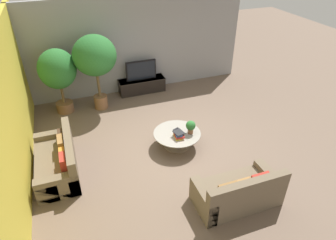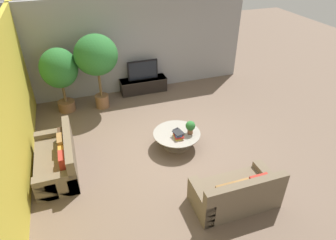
# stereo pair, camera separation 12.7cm
# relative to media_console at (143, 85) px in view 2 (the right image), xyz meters

# --- Properties ---
(ground_plane) EXTENTS (24.00, 24.00, 0.00)m
(ground_plane) POSITION_rel_media_console_xyz_m (-0.17, -2.94, -0.24)
(ground_plane) COLOR brown
(back_wall_stone) EXTENTS (7.40, 0.12, 3.00)m
(back_wall_stone) POSITION_rel_media_console_xyz_m (-0.17, 0.32, 1.26)
(back_wall_stone) COLOR #939399
(back_wall_stone) RESTS_ON ground
(side_wall_left) EXTENTS (0.12, 7.40, 3.00)m
(side_wall_left) POSITION_rel_media_console_xyz_m (-3.43, -2.74, 1.26)
(side_wall_left) COLOR gold
(side_wall_left) RESTS_ON ground
(media_console) EXTENTS (1.52, 0.50, 0.45)m
(media_console) POSITION_rel_media_console_xyz_m (0.00, 0.00, 0.00)
(media_console) COLOR black
(media_console) RESTS_ON ground
(television) EXTENTS (0.97, 0.13, 0.63)m
(television) POSITION_rel_media_console_xyz_m (0.00, -0.00, 0.53)
(television) COLOR black
(television) RESTS_ON media_console
(coffee_table) EXTENTS (1.16, 1.16, 0.39)m
(coffee_table) POSITION_rel_media_console_xyz_m (0.01, -3.13, 0.04)
(coffee_table) COLOR #756656
(coffee_table) RESTS_ON ground
(couch_by_wall) EXTENTS (0.84, 1.81, 0.84)m
(couch_by_wall) POSITION_rel_media_console_xyz_m (-2.78, -3.09, 0.06)
(couch_by_wall) COLOR brown
(couch_by_wall) RESTS_ON ground
(couch_near_entry) EXTENTS (1.65, 0.84, 0.84)m
(couch_near_entry) POSITION_rel_media_console_xyz_m (0.45, -5.25, 0.05)
(couch_near_entry) COLOR brown
(couch_near_entry) RESTS_ON ground
(potted_palm_tall) EXTENTS (1.04, 1.04, 1.90)m
(potted_palm_tall) POSITION_rel_media_console_xyz_m (-2.47, -0.42, 1.04)
(potted_palm_tall) COLOR brown
(potted_palm_tall) RESTS_ON ground
(potted_palm_corner) EXTENTS (1.20, 1.20, 2.22)m
(potted_palm_corner) POSITION_rel_media_console_xyz_m (-1.44, -0.57, 1.36)
(potted_palm_corner) COLOR brown
(potted_palm_corner) RESTS_ON ground
(potted_plant_tabletop) EXTENTS (0.24, 0.24, 0.34)m
(potted_plant_tabletop) POSITION_rel_media_console_xyz_m (0.31, -3.24, 0.35)
(potted_plant_tabletop) COLOR brown
(potted_plant_tabletop) RESTS_ON coffee_table
(book_stack) EXTENTS (0.26, 0.31, 0.14)m
(book_stack) POSITION_rel_media_console_xyz_m (-0.02, -3.30, 0.23)
(book_stack) COLOR gold
(book_stack) RESTS_ON coffee_table
(remote_black) EXTENTS (0.16, 0.09, 0.02)m
(remote_black) POSITION_rel_media_console_xyz_m (0.04, -2.98, 0.17)
(remote_black) COLOR black
(remote_black) RESTS_ON coffee_table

